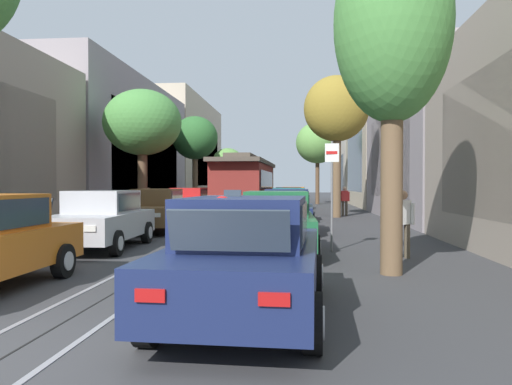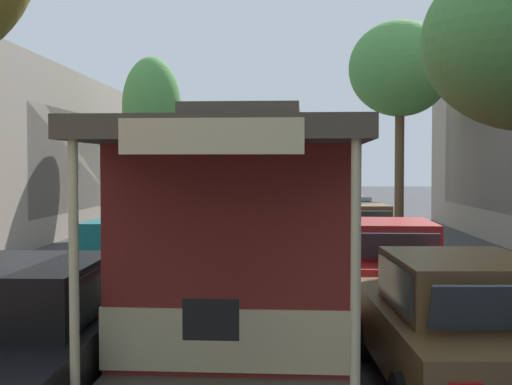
{
  "view_description": "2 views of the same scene",
  "coord_description": "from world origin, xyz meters",
  "px_view_note": "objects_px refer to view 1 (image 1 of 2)",
  "views": [
    {
      "loc": [
        2.98,
        -4.65,
        1.74
      ],
      "look_at": [
        -0.07,
        28.75,
        1.2
      ],
      "focal_mm": 34.11,
      "sensor_mm": 36.0,
      "label": 1
    },
    {
      "loc": [
        -0.46,
        31.35,
        2.59
      ],
      "look_at": [
        0.79,
        3.24,
        1.5
      ],
      "focal_mm": 48.41,
      "sensor_mm": 36.0,
      "label": 2
    }
  ],
  "objects_px": {
    "pedestrian_on_right_pavement": "(345,199)",
    "parked_car_navy_sixth_left": "(223,198)",
    "street_tree_kerb_left_mid": "(195,139)",
    "cable_car_trolley": "(245,186)",
    "street_tree_kerb_right_near": "(392,28)",
    "parked_car_green_second_right": "(277,222)",
    "motorcycle_with_rider": "(224,253)",
    "street_sign_post": "(332,183)",
    "parked_car_silver_second_left": "(102,219)",
    "parked_car_brown_mid_left": "(157,210)",
    "street_tree_kerb_right_mid": "(317,143)",
    "parked_car_teal_fourth_right": "(289,204)",
    "pedestrian_on_left_pavement": "(403,220)",
    "pedestrian_crossing_far": "(148,200)",
    "parked_car_black_fifth_right": "(289,200)",
    "parked_car_navy_near_right": "(247,256)",
    "parked_car_red_fourth_left": "(190,204)",
    "street_tree_kerb_right_second": "(336,111)",
    "street_tree_kerb_left_fourth": "(228,163)",
    "parked_car_brown_fifth_left": "(209,201)",
    "parked_car_orange_sixth_right": "(294,198)",
    "parked_car_maroon_far_left": "(235,196)",
    "parked_car_navy_mid_right": "(288,211)",
    "street_tree_kerb_left_second": "(142,123)"
  },
  "relations": [
    {
      "from": "street_tree_kerb_right_near",
      "to": "parked_car_green_second_right",
      "type": "bearing_deg",
      "value": 133.31
    },
    {
      "from": "parked_car_navy_mid_right",
      "to": "street_tree_kerb_left_mid",
      "type": "relative_size",
      "value": 0.64
    },
    {
      "from": "parked_car_teal_fourth_right",
      "to": "street_tree_kerb_left_fourth",
      "type": "xyz_separation_m",
      "value": [
        -6.86,
        25.91,
        3.2
      ]
    },
    {
      "from": "motorcycle_with_rider",
      "to": "street_sign_post",
      "type": "distance_m",
      "value": 6.94
    },
    {
      "from": "parked_car_silver_second_left",
      "to": "motorcycle_with_rider",
      "type": "relative_size",
      "value": 2.34
    },
    {
      "from": "pedestrian_crossing_far",
      "to": "pedestrian_on_left_pavement",
      "type": "bearing_deg",
      "value": -52.38
    },
    {
      "from": "parked_car_green_second_right",
      "to": "street_tree_kerb_left_mid",
      "type": "xyz_separation_m",
      "value": [
        -7.29,
        23.82,
        4.39
      ]
    },
    {
      "from": "parked_car_brown_mid_left",
      "to": "street_tree_kerb_right_near",
      "type": "height_order",
      "value": "street_tree_kerb_right_near"
    },
    {
      "from": "street_tree_kerb_right_near",
      "to": "parked_car_black_fifth_right",
      "type": "bearing_deg",
      "value": 97.2
    },
    {
      "from": "parked_car_orange_sixth_right",
      "to": "pedestrian_on_left_pavement",
      "type": "height_order",
      "value": "pedestrian_on_left_pavement"
    },
    {
      "from": "parked_car_green_second_right",
      "to": "street_sign_post",
      "type": "distance_m",
      "value": 1.83
    },
    {
      "from": "cable_car_trolley",
      "to": "street_tree_kerb_left_mid",
      "type": "bearing_deg",
      "value": 116.13
    },
    {
      "from": "parked_car_silver_second_left",
      "to": "street_tree_kerb_left_mid",
      "type": "bearing_deg",
      "value": 96.14
    },
    {
      "from": "parked_car_navy_sixth_left",
      "to": "parked_car_navy_mid_right",
      "type": "distance_m",
      "value": 17.17
    },
    {
      "from": "parked_car_navy_mid_right",
      "to": "parked_car_teal_fourth_right",
      "type": "relative_size",
      "value": 1.0
    },
    {
      "from": "street_tree_kerb_left_fourth",
      "to": "motorcycle_with_rider",
      "type": "relative_size",
      "value": 2.91
    },
    {
      "from": "pedestrian_crossing_far",
      "to": "parked_car_black_fifth_right",
      "type": "bearing_deg",
      "value": 25.6
    },
    {
      "from": "cable_car_trolley",
      "to": "parked_car_navy_sixth_left",
      "type": "bearing_deg",
      "value": 107.11
    },
    {
      "from": "parked_car_navy_sixth_left",
      "to": "motorcycle_with_rider",
      "type": "height_order",
      "value": "motorcycle_with_rider"
    },
    {
      "from": "parked_car_brown_mid_left",
      "to": "pedestrian_on_right_pavement",
      "type": "bearing_deg",
      "value": 51.48
    },
    {
      "from": "parked_car_silver_second_left",
      "to": "street_tree_kerb_left_mid",
      "type": "height_order",
      "value": "street_tree_kerb_left_mid"
    },
    {
      "from": "parked_car_maroon_far_left",
      "to": "street_tree_kerb_right_mid",
      "type": "bearing_deg",
      "value": 30.15
    },
    {
      "from": "parked_car_orange_sixth_right",
      "to": "street_sign_post",
      "type": "distance_m",
      "value": 22.08
    },
    {
      "from": "street_tree_kerb_left_mid",
      "to": "cable_car_trolley",
      "type": "distance_m",
      "value": 11.66
    },
    {
      "from": "cable_car_trolley",
      "to": "street_tree_kerb_right_mid",
      "type": "bearing_deg",
      "value": 75.78
    },
    {
      "from": "parked_car_silver_second_left",
      "to": "street_tree_kerb_right_second",
      "type": "bearing_deg",
      "value": 61.47
    },
    {
      "from": "parked_car_red_fourth_left",
      "to": "motorcycle_with_rider",
      "type": "relative_size",
      "value": 2.34
    },
    {
      "from": "parked_car_teal_fourth_right",
      "to": "pedestrian_on_left_pavement",
      "type": "xyz_separation_m",
      "value": [
        2.95,
        -11.53,
        0.11
      ]
    },
    {
      "from": "parked_car_silver_second_left",
      "to": "pedestrian_on_left_pavement",
      "type": "distance_m",
      "value": 7.86
    },
    {
      "from": "street_tree_kerb_left_mid",
      "to": "street_tree_kerb_left_fourth",
      "type": "xyz_separation_m",
      "value": [
        0.49,
        13.31,
        -1.2
      ]
    },
    {
      "from": "pedestrian_on_right_pavement",
      "to": "street_sign_post",
      "type": "relative_size",
      "value": 0.57
    },
    {
      "from": "parked_car_brown_fifth_left",
      "to": "parked_car_orange_sixth_right",
      "type": "height_order",
      "value": "same"
    },
    {
      "from": "parked_car_maroon_far_left",
      "to": "street_tree_kerb_right_near",
      "type": "xyz_separation_m",
      "value": [
        7.11,
        -30.09,
        3.97
      ]
    },
    {
      "from": "street_tree_kerb_right_mid",
      "to": "parked_car_navy_sixth_left",
      "type": "bearing_deg",
      "value": -125.78
    },
    {
      "from": "parked_car_green_second_right",
      "to": "parked_car_silver_second_left",
      "type": "bearing_deg",
      "value": 172.1
    },
    {
      "from": "street_tree_kerb_left_mid",
      "to": "street_tree_kerb_right_second",
      "type": "relative_size",
      "value": 0.91
    },
    {
      "from": "parked_car_orange_sixth_right",
      "to": "pedestrian_on_left_pavement",
      "type": "distance_m",
      "value": 23.17
    },
    {
      "from": "parked_car_navy_sixth_left",
      "to": "street_tree_kerb_left_second",
      "type": "relative_size",
      "value": 0.68
    },
    {
      "from": "parked_car_red_fourth_left",
      "to": "parked_car_orange_sixth_right",
      "type": "height_order",
      "value": "same"
    },
    {
      "from": "parked_car_brown_fifth_left",
      "to": "pedestrian_on_left_pavement",
      "type": "relative_size",
      "value": 2.75
    },
    {
      "from": "pedestrian_on_right_pavement",
      "to": "parked_car_maroon_far_left",
      "type": "bearing_deg",
      "value": 122.43
    },
    {
      "from": "street_tree_kerb_right_second",
      "to": "motorcycle_with_rider",
      "type": "distance_m",
      "value": 20.81
    },
    {
      "from": "pedestrian_crossing_far",
      "to": "street_sign_post",
      "type": "distance_m",
      "value": 15.61
    },
    {
      "from": "parked_car_brown_mid_left",
      "to": "street_tree_kerb_right_mid",
      "type": "distance_m",
      "value": 27.34
    },
    {
      "from": "parked_car_teal_fourth_right",
      "to": "pedestrian_on_left_pavement",
      "type": "relative_size",
      "value": 2.72
    },
    {
      "from": "parked_car_black_fifth_right",
      "to": "street_sign_post",
      "type": "height_order",
      "value": "street_sign_post"
    },
    {
      "from": "parked_car_brown_fifth_left",
      "to": "parked_car_maroon_far_left",
      "type": "relative_size",
      "value": 1.01
    },
    {
      "from": "parked_car_navy_near_right",
      "to": "parked_car_black_fifth_right",
      "type": "distance_m",
      "value": 22.72
    },
    {
      "from": "pedestrian_on_right_pavement",
      "to": "parked_car_navy_sixth_left",
      "type": "bearing_deg",
      "value": 140.21
    },
    {
      "from": "parked_car_teal_fourth_right",
      "to": "pedestrian_on_right_pavement",
      "type": "height_order",
      "value": "pedestrian_on_right_pavement"
    }
  ]
}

